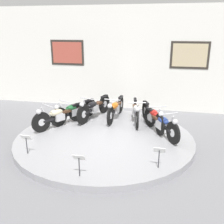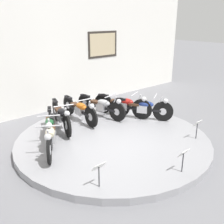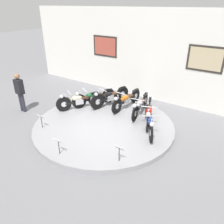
{
  "view_description": "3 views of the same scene",
  "coord_description": "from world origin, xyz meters",
  "px_view_note": "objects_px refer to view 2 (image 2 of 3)",
  "views": [
    {
      "loc": [
        1.72,
        -6.79,
        3.18
      ],
      "look_at": [
        0.14,
        0.35,
        0.8
      ],
      "focal_mm": 42.0,
      "sensor_mm": 36.0,
      "label": 1
    },
    {
      "loc": [
        -4.13,
        -4.82,
        3.18
      ],
      "look_at": [
        0.08,
        0.13,
        0.83
      ],
      "focal_mm": 42.0,
      "sensor_mm": 36.0,
      "label": 2
    },
    {
      "loc": [
        4.19,
        -5.59,
        4.14
      ],
      "look_at": [
        0.25,
        0.15,
        0.64
      ],
      "focal_mm": 35.0,
      "sensor_mm": 36.0,
      "label": 3
    }
  ],
  "objects_px": {
    "motorcycle_cream": "(51,135)",
    "info_placard_front_right": "(197,126)",
    "motorcycle_black": "(61,115)",
    "motorcycle_orange": "(80,109)",
    "motorcycle_blue": "(143,107)",
    "info_placard_front_left": "(99,170)",
    "motorcycle_green": "(50,125)",
    "motorcycle_red": "(123,104)",
    "motorcycle_silver": "(101,105)",
    "info_placard_front_centre": "(183,156)"
  },
  "relations": [
    {
      "from": "motorcycle_cream",
      "to": "info_placard_front_right",
      "type": "bearing_deg",
      "value": -30.87
    },
    {
      "from": "motorcycle_black",
      "to": "motorcycle_orange",
      "type": "distance_m",
      "value": 0.74
    },
    {
      "from": "motorcycle_black",
      "to": "info_placard_front_right",
      "type": "bearing_deg",
      "value": -51.03
    },
    {
      "from": "motorcycle_cream",
      "to": "motorcycle_blue",
      "type": "distance_m",
      "value": 3.16
    },
    {
      "from": "motorcycle_blue",
      "to": "info_placard_front_left",
      "type": "xyz_separation_m",
      "value": [
        -3.2,
        -1.91,
        -0.01
      ]
    },
    {
      "from": "info_placard_front_right",
      "to": "motorcycle_green",
      "type": "bearing_deg",
      "value": 139.49
    },
    {
      "from": "motorcycle_cream",
      "to": "info_placard_front_right",
      "type": "height_order",
      "value": "motorcycle_cream"
    },
    {
      "from": "motorcycle_green",
      "to": "info_placard_front_left",
      "type": "xyz_separation_m",
      "value": [
        -0.32,
        -2.49,
        -0.01
      ]
    },
    {
      "from": "motorcycle_orange",
      "to": "info_placard_front_left",
      "type": "xyz_separation_m",
      "value": [
        -1.61,
        -3.04,
        -0.01
      ]
    },
    {
      "from": "motorcycle_orange",
      "to": "motorcycle_red",
      "type": "bearing_deg",
      "value": -22.98
    },
    {
      "from": "motorcycle_silver",
      "to": "info_placard_front_right",
      "type": "distance_m",
      "value": 3.02
    },
    {
      "from": "motorcycle_orange",
      "to": "info_placard_front_centre",
      "type": "relative_size",
      "value": 3.87
    },
    {
      "from": "motorcycle_silver",
      "to": "info_placard_front_right",
      "type": "height_order",
      "value": "motorcycle_silver"
    },
    {
      "from": "info_placard_front_centre",
      "to": "info_placard_front_left",
      "type": "bearing_deg",
      "value": 156.3
    },
    {
      "from": "motorcycle_silver",
      "to": "info_placard_front_centre",
      "type": "bearing_deg",
      "value": -101.39
    },
    {
      "from": "motorcycle_green",
      "to": "motorcycle_black",
      "type": "bearing_deg",
      "value": 35.59
    },
    {
      "from": "motorcycle_green",
      "to": "motorcycle_silver",
      "type": "xyz_separation_m",
      "value": [
        2.02,
        0.4,
        -0.0
      ]
    },
    {
      "from": "motorcycle_red",
      "to": "info_placard_front_centre",
      "type": "distance_m",
      "value": 3.45
    },
    {
      "from": "info_placard_front_left",
      "to": "info_placard_front_centre",
      "type": "distance_m",
      "value": 1.76
    },
    {
      "from": "motorcycle_black",
      "to": "info_placard_front_centre",
      "type": "height_order",
      "value": "motorcycle_black"
    },
    {
      "from": "motorcycle_green",
      "to": "info_placard_front_left",
      "type": "height_order",
      "value": "motorcycle_green"
    },
    {
      "from": "motorcycle_green",
      "to": "motorcycle_black",
      "type": "relative_size",
      "value": 0.9
    },
    {
      "from": "motorcycle_cream",
      "to": "motorcycle_red",
      "type": "distance_m",
      "value": 2.93
    },
    {
      "from": "motorcycle_green",
      "to": "info_placard_front_left",
      "type": "distance_m",
      "value": 2.51
    },
    {
      "from": "motorcycle_cream",
      "to": "motorcycle_black",
      "type": "distance_m",
      "value": 1.3
    },
    {
      "from": "motorcycle_blue",
      "to": "motorcycle_silver",
      "type": "bearing_deg",
      "value": 131.14
    },
    {
      "from": "motorcycle_black",
      "to": "motorcycle_orange",
      "type": "bearing_deg",
      "value": 11.09
    },
    {
      "from": "info_placard_front_left",
      "to": "info_placard_front_right",
      "type": "xyz_separation_m",
      "value": [
        3.23,
        0.0,
        0.0
      ]
    },
    {
      "from": "motorcycle_cream",
      "to": "motorcycle_red",
      "type": "relative_size",
      "value": 0.92
    },
    {
      "from": "motorcycle_silver",
      "to": "motorcycle_red",
      "type": "bearing_deg",
      "value": -35.3
    },
    {
      "from": "motorcycle_silver",
      "to": "info_placard_front_left",
      "type": "distance_m",
      "value": 3.72
    },
    {
      "from": "motorcycle_red",
      "to": "info_placard_front_left",
      "type": "relative_size",
      "value": 3.64
    },
    {
      "from": "info_placard_front_left",
      "to": "info_placard_front_centre",
      "type": "xyz_separation_m",
      "value": [
        1.61,
        -0.71,
        0.0
      ]
    },
    {
      "from": "motorcycle_orange",
      "to": "motorcycle_red",
      "type": "distance_m",
      "value": 1.41
    },
    {
      "from": "motorcycle_green",
      "to": "motorcycle_orange",
      "type": "xyz_separation_m",
      "value": [
        1.29,
        0.55,
        0.0
      ]
    },
    {
      "from": "motorcycle_orange",
      "to": "motorcycle_blue",
      "type": "distance_m",
      "value": 1.94
    },
    {
      "from": "motorcycle_green",
      "to": "info_placard_front_right",
      "type": "bearing_deg",
      "value": -40.51
    },
    {
      "from": "motorcycle_cream",
      "to": "motorcycle_green",
      "type": "bearing_deg",
      "value": 63.86
    },
    {
      "from": "motorcycle_orange",
      "to": "motorcycle_blue",
      "type": "height_order",
      "value": "motorcycle_orange"
    },
    {
      "from": "motorcycle_orange",
      "to": "info_placard_front_right",
      "type": "xyz_separation_m",
      "value": [
        1.62,
        -3.04,
        -0.01
      ]
    },
    {
      "from": "info_placard_front_centre",
      "to": "motorcycle_blue",
      "type": "bearing_deg",
      "value": 58.87
    },
    {
      "from": "motorcycle_black",
      "to": "info_placard_front_centre",
      "type": "bearing_deg",
      "value": -78.58
    },
    {
      "from": "motorcycle_green",
      "to": "info_placard_front_left",
      "type": "bearing_deg",
      "value": -97.25
    },
    {
      "from": "info_placard_front_left",
      "to": "motorcycle_black",
      "type": "bearing_deg",
      "value": 72.99
    },
    {
      "from": "motorcycle_cream",
      "to": "motorcycle_silver",
      "type": "distance_m",
      "value": 2.51
    },
    {
      "from": "info_placard_front_right",
      "to": "motorcycle_black",
      "type": "bearing_deg",
      "value": 128.97
    },
    {
      "from": "motorcycle_silver",
      "to": "info_placard_front_left",
      "type": "height_order",
      "value": "motorcycle_silver"
    },
    {
      "from": "motorcycle_green",
      "to": "info_placard_front_centre",
      "type": "relative_size",
      "value": 3.45
    },
    {
      "from": "info_placard_front_right",
      "to": "motorcycle_cream",
      "type": "bearing_deg",
      "value": 149.13
    },
    {
      "from": "motorcycle_orange",
      "to": "motorcycle_blue",
      "type": "relative_size",
      "value": 1.16
    }
  ]
}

